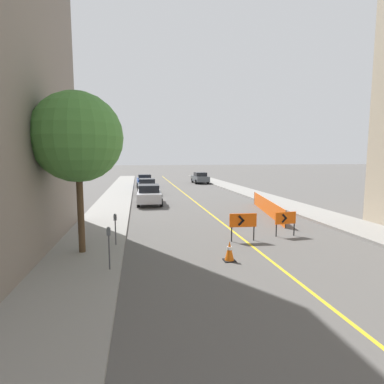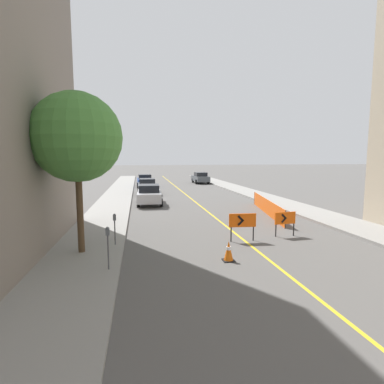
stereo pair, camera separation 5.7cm
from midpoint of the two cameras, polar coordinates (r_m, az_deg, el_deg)
The scene contains 14 objects.
lane_stripe at distance 27.01m, azimuth -0.23°, elevation -1.28°, with size 0.12×65.54×0.01m.
sidewalk_left at distance 26.68m, azimuth -14.54°, elevation -1.46°, with size 2.81×65.54×0.13m.
sidewalk_right at distance 28.91m, azimuth 12.94°, elevation -0.80°, with size 2.81×65.54×0.13m.
traffic_cone_third at distance 11.07m, azimuth 7.00°, elevation -11.09°, with size 0.42×0.42×0.73m.
arrow_barricade_primary at distance 13.53m, azimuth 9.57°, elevation -5.54°, with size 1.22×0.15×1.25m.
arrow_barricade_secondary at distance 14.84m, azimuth 17.29°, elevation -4.94°, with size 1.07×0.15×1.16m.
safety_mesh_fence at distance 20.39m, azimuth 13.99°, elevation -2.70°, with size 1.60×8.18×0.97m.
parked_car_curb_near at distance 23.88m, azimuth -8.23°, elevation -0.47°, with size 1.95×4.36×1.59m.
parked_car_curb_mid at distance 30.56m, azimuth -8.62°, elevation 1.07°, with size 1.94×4.32×1.59m.
parked_car_curb_far at distance 38.19m, azimuth -9.09°, elevation 2.16°, with size 1.97×4.37×1.59m.
parked_car_opposite_side at distance 42.93m, azimuth 1.50°, elevation 2.73°, with size 1.97×4.37×1.59m.
parking_meter_near_curb at distance 12.74m, azimuth -14.53°, elevation -5.71°, with size 0.12×0.11×1.30m.
parking_meter_far_curb at distance 10.03m, azimuth -15.73°, elevation -8.71°, with size 0.12×0.11×1.40m.
street_tree_left_near at distance 11.91m, azimuth -21.11°, elevation 9.65°, with size 3.30×3.30×5.98m.
Camera 1 is at (-4.67, 6.43, 3.73)m, focal length 28.00 mm.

